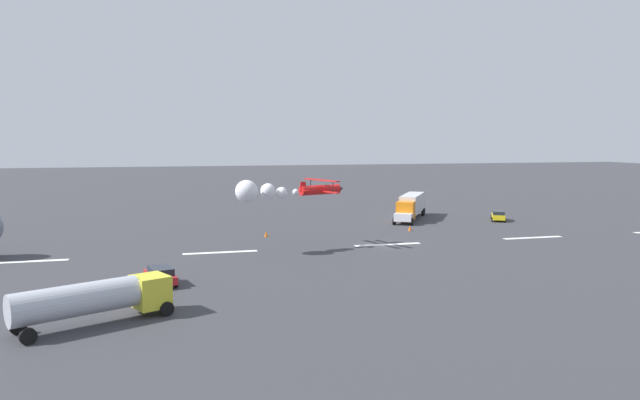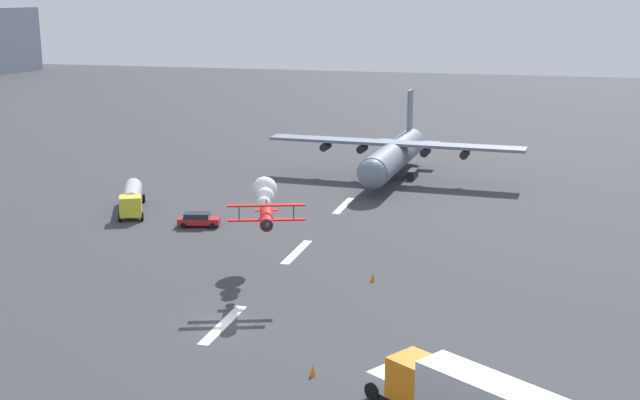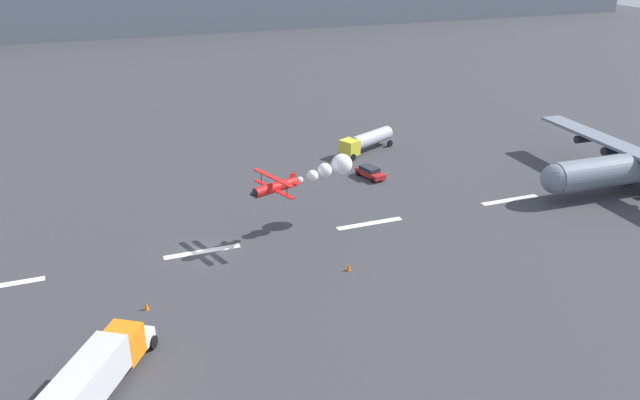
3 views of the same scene
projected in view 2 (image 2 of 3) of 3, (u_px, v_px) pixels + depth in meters
The scene contains 10 objects.
ground_plane at pixel (223, 324), 63.24m from camera, with size 440.00×440.00×0.00m, color #38383D.
runway_stripe_3 at pixel (223, 324), 63.24m from camera, with size 8.00×0.90×0.01m, color white.
runway_stripe_4 at pixel (297, 252), 81.28m from camera, with size 8.00×0.90×0.01m, color white.
runway_stripe_5 at pixel (344, 206), 99.31m from camera, with size 8.00×0.90×0.01m, color white.
cargo_transport_plane at pixel (392, 156), 112.33m from camera, with size 26.47×35.30×11.14m.
stunt_biplane_red at pixel (265, 199), 74.54m from camera, with size 13.12×7.59×2.37m.
fuel_tanker_truck at pixel (132, 197), 96.20m from camera, with size 10.14×6.71×2.90m.
airport_staff_sedan at pixel (198, 219), 90.14m from camera, with size 2.90×4.82×1.52m.
traffic_cone_near at pixel (313, 370), 54.61m from camera, with size 0.44×0.44×0.75m, color orange.
traffic_cone_far at pixel (373, 277), 72.84m from camera, with size 0.44×0.44×0.75m, color orange.
Camera 2 is at (-55.07, -22.85, 24.29)m, focal length 46.53 mm.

